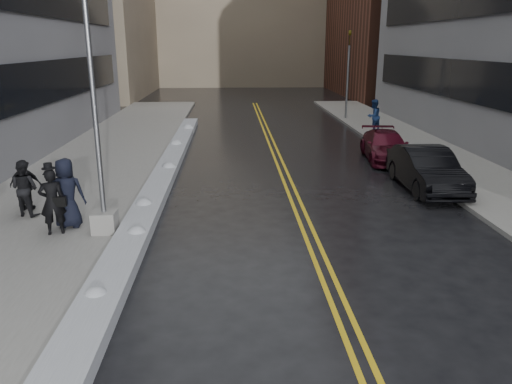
{
  "coord_description": "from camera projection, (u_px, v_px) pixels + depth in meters",
  "views": [
    {
      "loc": [
        0.29,
        -11.39,
        5.25
      ],
      "look_at": [
        0.96,
        1.87,
        1.3
      ],
      "focal_mm": 35.0,
      "sensor_mm": 36.0,
      "label": 1
    }
  ],
  "objects": [
    {
      "name": "fire_hydrant",
      "position": [
        427.0,
        154.0,
        22.24
      ],
      "size": [
        0.26,
        0.26,
        0.73
      ],
      "color": "maroon",
      "rests_on": "sidewalk_east"
    },
    {
      "name": "building_west_far",
      "position": [
        76.0,
        6.0,
        51.2
      ],
      "size": [
        14.0,
        22.0,
        18.0
      ],
      "primitive_type": "cube",
      "color": "gray",
      "rests_on": "ground"
    },
    {
      "name": "car_black",
      "position": [
        426.0,
        169.0,
        18.47
      ],
      "size": [
        1.73,
        4.81,
        1.58
      ],
      "primitive_type": "imported",
      "rotation": [
        0.0,
        0.0,
        -0.01
      ],
      "color": "black",
      "rests_on": "ground"
    },
    {
      "name": "snow_ridge",
      "position": [
        163.0,
        177.0,
        19.88
      ],
      "size": [
        0.9,
        30.0,
        0.34
      ],
      "primitive_type": "cube",
      "color": "#B9BCC3",
      "rests_on": "ground"
    },
    {
      "name": "lamppost",
      "position": [
        98.0,
        149.0,
        13.43
      ],
      "size": [
        0.65,
        0.65,
        7.62
      ],
      "color": "gray",
      "rests_on": "sidewalk_west"
    },
    {
      "name": "pedestrian_fedora",
      "position": [
        52.0,
        202.0,
        13.71
      ],
      "size": [
        0.79,
        0.63,
        1.87
      ],
      "primitive_type": "imported",
      "rotation": [
        0.0,
        0.0,
        3.45
      ],
      "color": "black",
      "rests_on": "sidewalk_west"
    },
    {
      "name": "pedestrian_c",
      "position": [
        67.0,
        193.0,
        14.21
      ],
      "size": [
        1.02,
        0.69,
        2.03
      ],
      "primitive_type": "imported",
      "rotation": [
        0.0,
        0.0,
        3.18
      ],
      "color": "black",
      "rests_on": "sidewalk_west"
    },
    {
      "name": "sidewalk_west",
      "position": [
        93.0,
        168.0,
        21.67
      ],
      "size": [
        5.5,
        50.0,
        0.15
      ],
      "primitive_type": "cube",
      "color": "gray",
      "rests_on": "ground"
    },
    {
      "name": "lane_line_right",
      "position": [
        285.0,
        167.0,
        22.09
      ],
      "size": [
        0.12,
        50.0,
        0.01
      ],
      "primitive_type": "cube",
      "color": "gold",
      "rests_on": "ground"
    },
    {
      "name": "sidewalk_east",
      "position": [
        447.0,
        164.0,
        22.42
      ],
      "size": [
        4.0,
        50.0,
        0.15
      ],
      "primitive_type": "cube",
      "color": "gray",
      "rests_on": "ground"
    },
    {
      "name": "pedestrian_b",
      "position": [
        25.0,
        188.0,
        15.23
      ],
      "size": [
        1.02,
        0.92,
        1.74
      ],
      "primitive_type": "imported",
      "rotation": [
        0.0,
        0.0,
        2.78
      ],
      "color": "black",
      "rests_on": "sidewalk_west"
    },
    {
      "name": "pedestrian_east",
      "position": [
        373.0,
        116.0,
        29.52
      ],
      "size": [
        1.22,
        1.17,
        1.97
      ],
      "primitive_type": "imported",
      "rotation": [
        0.0,
        0.0,
        3.78
      ],
      "color": "navy",
      "rests_on": "sidewalk_east"
    },
    {
      "name": "ground",
      "position": [
        221.0,
        264.0,
        12.39
      ],
      "size": [
        160.0,
        160.0,
        0.0
      ],
      "primitive_type": "plane",
      "color": "black",
      "rests_on": "ground"
    },
    {
      "name": "lane_line_left",
      "position": [
        278.0,
        167.0,
        22.08
      ],
      "size": [
        0.12,
        50.0,
        0.01
      ],
      "primitive_type": "cube",
      "color": "gold",
      "rests_on": "ground"
    },
    {
      "name": "car_maroon",
      "position": [
        385.0,
        146.0,
        23.29
      ],
      "size": [
        2.33,
        4.77,
        1.34
      ],
      "primitive_type": "imported",
      "rotation": [
        0.0,
        0.0,
        -0.1
      ],
      "color": "#420A19",
      "rests_on": "ground"
    },
    {
      "name": "pedestrian_d",
      "position": [
        26.0,
        185.0,
        15.75
      ],
      "size": [
        0.98,
        0.45,
        1.64
      ],
      "primitive_type": "imported",
      "rotation": [
        0.0,
        0.0,
        3.2
      ],
      "color": "black",
      "rests_on": "sidewalk_west"
    },
    {
      "name": "traffic_signal",
      "position": [
        348.0,
        71.0,
        34.8
      ],
      "size": [
        0.16,
        0.2,
        6.0
      ],
      "color": "gray",
      "rests_on": "sidewalk_east"
    }
  ]
}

